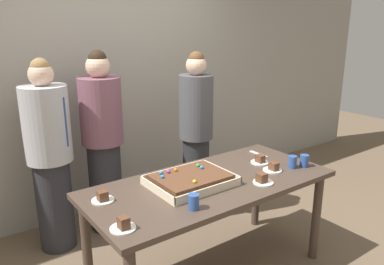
{
  "coord_description": "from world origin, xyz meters",
  "views": [
    {
      "loc": [
        -1.65,
        -2.02,
        1.92
      ],
      "look_at": [
        -0.06,
        0.15,
        1.14
      ],
      "focal_mm": 35.77,
      "sensor_mm": 36.0,
      "label": 1
    }
  ],
  "objects_px": {
    "person_striped_tie_right": "(103,142)",
    "plated_slice_near_left": "(260,160)",
    "drink_cup_middle": "(292,162)",
    "cake_server_utensil": "(259,154)",
    "sheet_cake": "(191,180)",
    "plated_slice_far_left": "(103,198)",
    "party_table": "(210,193)",
    "plated_slice_near_right": "(123,225)",
    "person_green_shirt_behind": "(196,135)",
    "plated_slice_far_right": "(262,180)",
    "plated_slice_center_front": "(273,168)",
    "drink_cup_nearest": "(194,202)",
    "drink_cup_far_end": "(304,161)",
    "person_serving_front": "(50,156)"
  },
  "relations": [
    {
      "from": "person_striped_tie_right",
      "to": "plated_slice_near_left",
      "type": "bearing_deg",
      "value": 30.0
    },
    {
      "from": "drink_cup_middle",
      "to": "cake_server_utensil",
      "type": "relative_size",
      "value": 0.5
    },
    {
      "from": "sheet_cake",
      "to": "drink_cup_middle",
      "type": "distance_m",
      "value": 0.88
    },
    {
      "from": "plated_slice_far_left",
      "to": "party_table",
      "type": "bearing_deg",
      "value": -11.74
    },
    {
      "from": "plated_slice_near_right",
      "to": "person_green_shirt_behind",
      "type": "height_order",
      "value": "person_green_shirt_behind"
    },
    {
      "from": "plated_slice_near_left",
      "to": "plated_slice_far_left",
      "type": "distance_m",
      "value": 1.35
    },
    {
      "from": "plated_slice_far_right",
      "to": "plated_slice_center_front",
      "type": "bearing_deg",
      "value": 25.72
    },
    {
      "from": "plated_slice_center_front",
      "to": "person_green_shirt_behind",
      "type": "bearing_deg",
      "value": 92.79
    },
    {
      "from": "plated_slice_far_left",
      "to": "drink_cup_nearest",
      "type": "relative_size",
      "value": 1.5
    },
    {
      "from": "plated_slice_center_front",
      "to": "drink_cup_middle",
      "type": "xyz_separation_m",
      "value": [
        0.18,
        -0.04,
        0.03
      ]
    },
    {
      "from": "sheet_cake",
      "to": "drink_cup_nearest",
      "type": "xyz_separation_m",
      "value": [
        -0.21,
        -0.32,
        0.01
      ]
    },
    {
      "from": "plated_slice_far_right",
      "to": "plated_slice_far_left",
      "type": "bearing_deg",
      "value": 158.86
    },
    {
      "from": "party_table",
      "to": "drink_cup_far_end",
      "type": "xyz_separation_m",
      "value": [
        0.8,
        -0.21,
        0.15
      ]
    },
    {
      "from": "drink_cup_middle",
      "to": "drink_cup_far_end",
      "type": "relative_size",
      "value": 1.0
    },
    {
      "from": "plated_slice_far_right",
      "to": "person_green_shirt_behind",
      "type": "distance_m",
      "value": 1.09
    },
    {
      "from": "drink_cup_far_end",
      "to": "plated_slice_near_right",
      "type": "bearing_deg",
      "value": -179.12
    },
    {
      "from": "plated_slice_near_left",
      "to": "plated_slice_far_right",
      "type": "distance_m",
      "value": 0.41
    },
    {
      "from": "plated_slice_near_left",
      "to": "plated_slice_far_left",
      "type": "height_order",
      "value": "plated_slice_far_left"
    },
    {
      "from": "plated_slice_near_left",
      "to": "drink_cup_nearest",
      "type": "height_order",
      "value": "drink_cup_nearest"
    },
    {
      "from": "party_table",
      "to": "plated_slice_near_left",
      "type": "distance_m",
      "value": 0.58
    },
    {
      "from": "plated_slice_far_left",
      "to": "plated_slice_center_front",
      "type": "distance_m",
      "value": 1.33
    },
    {
      "from": "plated_slice_center_front",
      "to": "drink_cup_far_end",
      "type": "distance_m",
      "value": 0.29
    },
    {
      "from": "sheet_cake",
      "to": "plated_slice_center_front",
      "type": "distance_m",
      "value": 0.7
    },
    {
      "from": "plated_slice_center_front",
      "to": "plated_slice_far_right",
      "type": "bearing_deg",
      "value": -154.28
    },
    {
      "from": "sheet_cake",
      "to": "plated_slice_near_left",
      "type": "xyz_separation_m",
      "value": [
        0.72,
        0.01,
        -0.01
      ]
    },
    {
      "from": "plated_slice_far_right",
      "to": "drink_cup_nearest",
      "type": "xyz_separation_m",
      "value": [
        -0.64,
        -0.03,
        0.02
      ]
    },
    {
      "from": "sheet_cake",
      "to": "person_serving_front",
      "type": "height_order",
      "value": "person_serving_front"
    },
    {
      "from": "party_table",
      "to": "plated_slice_far_left",
      "type": "distance_m",
      "value": 0.8
    },
    {
      "from": "plated_slice_near_left",
      "to": "plated_slice_center_front",
      "type": "xyz_separation_m",
      "value": [
        -0.04,
        -0.18,
        0.0
      ]
    },
    {
      "from": "plated_slice_far_right",
      "to": "person_green_shirt_behind",
      "type": "bearing_deg",
      "value": 79.65
    },
    {
      "from": "drink_cup_far_end",
      "to": "person_striped_tie_right",
      "type": "relative_size",
      "value": 0.06
    },
    {
      "from": "party_table",
      "to": "drink_cup_far_end",
      "type": "distance_m",
      "value": 0.84
    },
    {
      "from": "drink_cup_nearest",
      "to": "plated_slice_far_left",
      "type": "bearing_deg",
      "value": 133.51
    },
    {
      "from": "plated_slice_far_right",
      "to": "drink_cup_middle",
      "type": "relative_size",
      "value": 1.5
    },
    {
      "from": "party_table",
      "to": "plated_slice_far_right",
      "type": "xyz_separation_m",
      "value": [
        0.28,
        -0.25,
        0.12
      ]
    },
    {
      "from": "plated_slice_far_right",
      "to": "party_table",
      "type": "bearing_deg",
      "value": 138.74
    },
    {
      "from": "party_table",
      "to": "plated_slice_far_right",
      "type": "height_order",
      "value": "plated_slice_far_right"
    },
    {
      "from": "person_green_shirt_behind",
      "to": "plated_slice_near_left",
      "type": "bearing_deg",
      "value": 45.42
    },
    {
      "from": "plated_slice_near_left",
      "to": "plated_slice_near_right",
      "type": "xyz_separation_m",
      "value": [
        -1.39,
        -0.29,
        0.0
      ]
    },
    {
      "from": "drink_cup_far_end",
      "to": "plated_slice_near_left",
      "type": "bearing_deg",
      "value": 130.87
    },
    {
      "from": "sheet_cake",
      "to": "plated_slice_near_right",
      "type": "relative_size",
      "value": 3.89
    },
    {
      "from": "drink_cup_middle",
      "to": "person_serving_front",
      "type": "relative_size",
      "value": 0.06
    },
    {
      "from": "plated_slice_center_front",
      "to": "cake_server_utensil",
      "type": "distance_m",
      "value": 0.39
    },
    {
      "from": "drink_cup_nearest",
      "to": "plated_slice_center_front",
      "type": "bearing_deg",
      "value": 9.35
    },
    {
      "from": "plated_slice_center_front",
      "to": "plated_slice_near_right",
      "type": "bearing_deg",
      "value": -175.44
    },
    {
      "from": "plated_slice_near_right",
      "to": "drink_cup_middle",
      "type": "bearing_deg",
      "value": 2.39
    },
    {
      "from": "plated_slice_near_right",
      "to": "party_table",
      "type": "bearing_deg",
      "value": 16.16
    },
    {
      "from": "plated_slice_far_left",
      "to": "plated_slice_far_right",
      "type": "distance_m",
      "value": 1.14
    },
    {
      "from": "drink_cup_middle",
      "to": "person_serving_front",
      "type": "height_order",
      "value": "person_serving_front"
    },
    {
      "from": "person_green_shirt_behind",
      "to": "person_striped_tie_right",
      "type": "height_order",
      "value": "person_striped_tie_right"
    }
  ]
}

